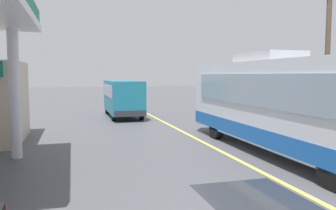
{
  "coord_description": "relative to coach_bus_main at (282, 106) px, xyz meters",
  "views": [
    {
      "loc": [
        -5.29,
        -3.59,
        2.84
      ],
      "look_at": [
        -1.5,
        10.0,
        1.6
      ],
      "focal_mm": 36.89,
      "sensor_mm": 36.0,
      "label": 1
    }
  ],
  "objects": [
    {
      "name": "coach_bus_main",
      "position": [
        0.0,
        0.0,
        0.0
      ],
      "size": [
        2.6,
        11.04,
        3.69
      ],
      "color": "silver",
      "rests_on": "ground"
    },
    {
      "name": "ground",
      "position": [
        -1.97,
        12.83,
        -1.72
      ],
      "size": [
        120.0,
        120.0,
        0.0
      ],
      "primitive_type": "plane",
      "color": "#4C4C51"
    },
    {
      "name": "utility_pole_roadside",
      "position": [
        4.45,
        3.08,
        1.97
      ],
      "size": [
        1.8,
        0.24,
        7.03
      ],
      "color": "brown",
      "rests_on": "ground"
    },
    {
      "name": "lane_divider_stripe",
      "position": [
        -1.97,
        7.83,
        -1.72
      ],
      "size": [
        0.16,
        50.0,
        0.01
      ],
      "primitive_type": "cube",
      "color": "#D8CC4C",
      "rests_on": "ground"
    },
    {
      "name": "minibus_opposing_lane",
      "position": [
        -3.95,
        12.5,
        -0.25
      ],
      "size": [
        2.04,
        6.13,
        2.44
      ],
      "color": "teal",
      "rests_on": "ground"
    }
  ]
}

